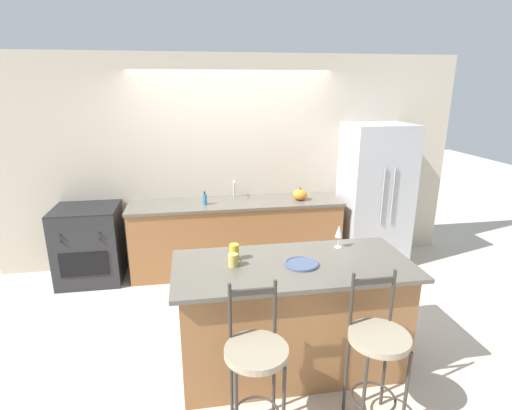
{
  "coord_description": "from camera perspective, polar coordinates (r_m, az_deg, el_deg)",
  "views": [
    {
      "loc": [
        -0.54,
        -4.43,
        2.33
      ],
      "look_at": [
        0.09,
        -0.62,
        1.16
      ],
      "focal_mm": 28.0,
      "sensor_mm": 36.0,
      "label": 1
    }
  ],
  "objects": [
    {
      "name": "coffee_mug",
      "position": [
        3.16,
        -3.23,
        -7.87
      ],
      "size": [
        0.11,
        0.08,
        0.1
      ],
      "color": "#C1B251",
      "rests_on": "kitchen_island"
    },
    {
      "name": "soap_bottle",
      "position": [
        4.91,
        -7.34,
        0.83
      ],
      "size": [
        0.06,
        0.06,
        0.17
      ],
      "color": "teal",
      "rests_on": "back_counter"
    },
    {
      "name": "ground_plane",
      "position": [
        5.03,
        -2.22,
        -10.71
      ],
      "size": [
        18.0,
        18.0,
        0.0
      ],
      "primitive_type": "plane",
      "color": "beige"
    },
    {
      "name": "dinner_plate",
      "position": [
        3.21,
        6.54,
        -8.34
      ],
      "size": [
        0.27,
        0.27,
        0.02
      ],
      "color": "#425170",
      "rests_on": "kitchen_island"
    },
    {
      "name": "wine_glass",
      "position": [
        3.54,
        11.76,
        -3.76
      ],
      "size": [
        0.07,
        0.07,
        0.21
      ],
      "color": "white",
      "rests_on": "kitchen_island"
    },
    {
      "name": "tumbler_cup",
      "position": [
        3.26,
        -3.13,
        -6.72
      ],
      "size": [
        0.08,
        0.08,
        0.13
      ],
      "color": "gold",
      "rests_on": "kitchen_island"
    },
    {
      "name": "refrigerator",
      "position": [
        5.5,
        16.55,
        1.4
      ],
      "size": [
        0.82,
        0.71,
        1.86
      ],
      "color": "#ADAFB5",
      "rests_on": "ground_plane"
    },
    {
      "name": "back_counter",
      "position": [
        5.18,
        -2.81,
        -4.29
      ],
      "size": [
        2.67,
        0.68,
        0.92
      ],
      "color": "#936038",
      "rests_on": "ground_plane"
    },
    {
      "name": "sink_faucet",
      "position": [
        5.19,
        -3.16,
        2.62
      ],
      "size": [
        0.02,
        0.13,
        0.22
      ],
      "color": "#ADAFB5",
      "rests_on": "back_counter"
    },
    {
      "name": "kitchen_island",
      "position": [
        3.46,
        5.14,
        -15.48
      ],
      "size": [
        1.92,
        0.86,
        0.96
      ],
      "color": "#936038",
      "rests_on": "ground_plane"
    },
    {
      "name": "bar_stool_far",
      "position": [
        2.99,
        16.95,
        -19.28
      ],
      "size": [
        0.41,
        0.41,
        1.12
      ],
      "color": "#332D28",
      "rests_on": "ground_plane"
    },
    {
      "name": "pumpkin_decoration",
      "position": [
        5.1,
        6.3,
        1.48
      ],
      "size": [
        0.18,
        0.18,
        0.16
      ],
      "color": "orange",
      "rests_on": "back_counter"
    },
    {
      "name": "wall_back",
      "position": [
        5.24,
        -3.36,
        6.08
      ],
      "size": [
        6.0,
        0.07,
        2.7
      ],
      "color": "beige",
      "rests_on": "ground_plane"
    },
    {
      "name": "oven_range",
      "position": [
        5.28,
        -22.69,
        -5.17
      ],
      "size": [
        0.74,
        0.67,
        0.93
      ],
      "color": "#28282B",
      "rests_on": "ground_plane"
    },
    {
      "name": "bar_stool_near",
      "position": [
        2.76,
        0.03,
        -21.9
      ],
      "size": [
        0.41,
        0.41,
        1.12
      ],
      "color": "#332D28",
      "rests_on": "ground_plane"
    }
  ]
}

